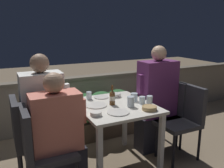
{
  "coord_description": "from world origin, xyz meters",
  "views": [
    {
      "loc": [
        -1.12,
        -2.23,
        1.59
      ],
      "look_at": [
        0.0,
        0.07,
        0.98
      ],
      "focal_mm": 38.0,
      "sensor_mm": 36.0,
      "label": 1
    }
  ],
  "objects_px": {
    "person_white_polo": "(46,117)",
    "beer_bottle": "(112,97)",
    "person_coral_top": "(61,135)",
    "chair_right_far": "(167,107)",
    "chair_left_far": "(27,132)",
    "chair_left_near": "(39,145)",
    "person_purple_stripe": "(155,99)",
    "chair_right_near": "(184,114)"
  },
  "relations": [
    {
      "from": "person_white_polo",
      "to": "beer_bottle",
      "type": "bearing_deg",
      "value": -13.05
    },
    {
      "from": "person_white_polo",
      "to": "chair_right_far",
      "type": "relative_size",
      "value": 1.48
    },
    {
      "from": "chair_left_near",
      "to": "chair_left_far",
      "type": "relative_size",
      "value": 1.0
    },
    {
      "from": "chair_right_far",
      "to": "beer_bottle",
      "type": "xyz_separation_m",
      "value": [
        -0.89,
        -0.15,
        0.3
      ]
    },
    {
      "from": "person_white_polo",
      "to": "person_purple_stripe",
      "type": "bearing_deg",
      "value": -0.4
    },
    {
      "from": "person_coral_top",
      "to": "person_white_polo",
      "type": "distance_m",
      "value": 0.34
    },
    {
      "from": "chair_left_far",
      "to": "chair_right_far",
      "type": "distance_m",
      "value": 1.78
    },
    {
      "from": "chair_left_near",
      "to": "chair_right_near",
      "type": "distance_m",
      "value": 1.74
    },
    {
      "from": "chair_left_near",
      "to": "beer_bottle",
      "type": "xyz_separation_m",
      "value": [
        0.83,
        0.17,
        0.3
      ]
    },
    {
      "from": "chair_left_far",
      "to": "chair_right_far",
      "type": "bearing_deg",
      "value": -0.31
    },
    {
      "from": "beer_bottle",
      "to": "person_white_polo",
      "type": "bearing_deg",
      "value": 166.95
    },
    {
      "from": "chair_right_near",
      "to": "person_purple_stripe",
      "type": "relative_size",
      "value": 0.66
    },
    {
      "from": "person_coral_top",
      "to": "person_white_polo",
      "type": "relative_size",
      "value": 0.9
    },
    {
      "from": "person_white_polo",
      "to": "beer_bottle",
      "type": "relative_size",
      "value": 6.08
    },
    {
      "from": "chair_right_near",
      "to": "person_purple_stripe",
      "type": "distance_m",
      "value": 0.4
    },
    {
      "from": "chair_left_near",
      "to": "person_white_polo",
      "type": "height_order",
      "value": "person_white_polo"
    },
    {
      "from": "chair_right_far",
      "to": "person_purple_stripe",
      "type": "xyz_separation_m",
      "value": [
        -0.2,
        0.0,
        0.14
      ]
    },
    {
      "from": "chair_left_near",
      "to": "person_white_polo",
      "type": "bearing_deg",
      "value": 66.72
    },
    {
      "from": "person_purple_stripe",
      "to": "beer_bottle",
      "type": "relative_size",
      "value": 6.23
    },
    {
      "from": "person_purple_stripe",
      "to": "chair_left_near",
      "type": "bearing_deg",
      "value": -168.19
    },
    {
      "from": "person_coral_top",
      "to": "chair_right_near",
      "type": "bearing_deg",
      "value": 0.82
    },
    {
      "from": "chair_left_near",
      "to": "beer_bottle",
      "type": "height_order",
      "value": "beer_bottle"
    },
    {
      "from": "person_white_polo",
      "to": "person_coral_top",
      "type": "bearing_deg",
      "value": -78.84
    },
    {
      "from": "chair_left_far",
      "to": "person_coral_top",
      "type": "bearing_deg",
      "value": -50.96
    },
    {
      "from": "person_white_polo",
      "to": "person_purple_stripe",
      "type": "relative_size",
      "value": 0.98
    },
    {
      "from": "chair_left_near",
      "to": "chair_right_far",
      "type": "xyz_separation_m",
      "value": [
        1.72,
        0.32,
        0.0
      ]
    },
    {
      "from": "person_coral_top",
      "to": "chair_left_far",
      "type": "relative_size",
      "value": 1.33
    },
    {
      "from": "person_coral_top",
      "to": "chair_left_far",
      "type": "distance_m",
      "value": 0.42
    },
    {
      "from": "person_coral_top",
      "to": "chair_left_far",
      "type": "height_order",
      "value": "person_coral_top"
    },
    {
      "from": "person_coral_top",
      "to": "beer_bottle",
      "type": "distance_m",
      "value": 0.69
    },
    {
      "from": "chair_left_near",
      "to": "beer_bottle",
      "type": "distance_m",
      "value": 0.9
    },
    {
      "from": "chair_left_far",
      "to": "person_purple_stripe",
      "type": "height_order",
      "value": "person_purple_stripe"
    },
    {
      "from": "person_coral_top",
      "to": "chair_right_far",
      "type": "bearing_deg",
      "value": 11.86
    },
    {
      "from": "person_white_polo",
      "to": "person_purple_stripe",
      "type": "xyz_separation_m",
      "value": [
        1.38,
        -0.01,
        0.01
      ]
    },
    {
      "from": "person_white_polo",
      "to": "chair_right_near",
      "type": "distance_m",
      "value": 1.63
    },
    {
      "from": "person_coral_top",
      "to": "chair_right_far",
      "type": "xyz_separation_m",
      "value": [
        1.51,
        0.32,
        -0.05
      ]
    },
    {
      "from": "person_white_polo",
      "to": "beer_bottle",
      "type": "height_order",
      "value": "person_white_polo"
    },
    {
      "from": "chair_left_far",
      "to": "chair_right_near",
      "type": "bearing_deg",
      "value": -9.62
    },
    {
      "from": "person_coral_top",
      "to": "chair_left_near",
      "type": "bearing_deg",
      "value": -180.0
    },
    {
      "from": "beer_bottle",
      "to": "person_purple_stripe",
      "type": "bearing_deg",
      "value": 12.35
    },
    {
      "from": "person_coral_top",
      "to": "chair_right_far",
      "type": "height_order",
      "value": "person_coral_top"
    },
    {
      "from": "person_coral_top",
      "to": "beer_bottle",
      "type": "relative_size",
      "value": 5.46
    }
  ]
}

